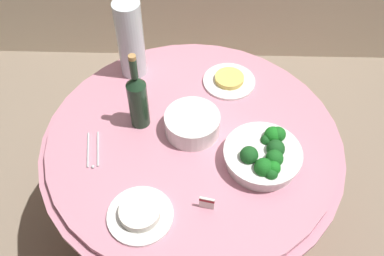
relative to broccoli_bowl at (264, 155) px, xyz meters
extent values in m
plane|color=gray|center=(-0.26, 0.12, -0.78)|extent=(6.00, 6.00, 0.00)
cylinder|color=maroon|center=(-0.26, 0.12, -0.44)|extent=(1.01, 1.01, 0.69)
cylinder|color=pink|center=(-0.26, 0.12, -0.08)|extent=(1.16, 1.16, 0.02)
cylinder|color=pink|center=(-0.26, 0.12, -0.06)|extent=(1.10, 1.10, 0.03)
cylinder|color=white|center=(0.00, 0.00, -0.02)|extent=(0.26, 0.26, 0.05)
cylinder|color=white|center=(0.00, 0.00, 0.01)|extent=(0.28, 0.28, 0.01)
sphere|color=#19521E|center=(-0.06, -0.02, 0.03)|extent=(0.06, 0.06, 0.06)
sphere|color=#196A1E|center=(-0.01, -0.07, 0.03)|extent=(0.07, 0.07, 0.07)
sphere|color=#195D1E|center=(0.01, -0.09, 0.02)|extent=(0.05, 0.05, 0.05)
sphere|color=#19691E|center=(0.05, 0.07, 0.04)|extent=(0.06, 0.06, 0.06)
sphere|color=#19791E|center=(0.02, -0.07, 0.03)|extent=(0.05, 0.05, 0.05)
sphere|color=#19611E|center=(0.03, -0.04, 0.03)|extent=(0.06, 0.06, 0.06)
sphere|color=#19551E|center=(0.01, 0.05, 0.02)|extent=(0.04, 0.04, 0.04)
sphere|color=#19771E|center=(0.03, 0.07, 0.03)|extent=(0.06, 0.06, 0.06)
sphere|color=#19511E|center=(0.04, 0.01, 0.03)|extent=(0.07, 0.07, 0.07)
cylinder|color=white|center=(-0.26, 0.15, -0.04)|extent=(0.21, 0.21, 0.01)
cylinder|color=white|center=(-0.26, 0.15, -0.03)|extent=(0.21, 0.21, 0.01)
cylinder|color=white|center=(-0.26, 0.15, -0.02)|extent=(0.21, 0.21, 0.01)
cylinder|color=white|center=(-0.26, 0.15, -0.01)|extent=(0.21, 0.21, 0.01)
cylinder|color=white|center=(-0.26, 0.15, 0.00)|extent=(0.21, 0.21, 0.01)
cylinder|color=white|center=(-0.26, 0.15, 0.01)|extent=(0.21, 0.21, 0.01)
cylinder|color=white|center=(-0.26, 0.15, 0.02)|extent=(0.21, 0.21, 0.01)
cylinder|color=white|center=(-0.26, 0.15, 0.03)|extent=(0.21, 0.21, 0.01)
cylinder|color=#1C3722|center=(-0.46, 0.18, 0.06)|extent=(0.07, 0.07, 0.20)
cone|color=#1C3722|center=(-0.46, 0.18, 0.18)|extent=(0.07, 0.07, 0.04)
cylinder|color=#1C3722|center=(-0.46, 0.18, 0.24)|extent=(0.03, 0.03, 0.08)
cylinder|color=#B2844C|center=(-0.46, 0.18, 0.28)|extent=(0.03, 0.03, 0.02)
cylinder|color=silver|center=(-0.52, 0.48, 0.13)|extent=(0.11, 0.11, 0.34)
sphere|color=#E5B26B|center=(-0.50, 0.48, 0.00)|extent=(0.06, 0.06, 0.06)
sphere|color=#E5B26B|center=(-0.53, 0.49, 0.00)|extent=(0.06, 0.06, 0.06)
sphere|color=#E5B26B|center=(-0.53, 0.46, 0.00)|extent=(0.06, 0.06, 0.06)
sphere|color=#72C64C|center=(-0.50, 0.49, 0.05)|extent=(0.06, 0.06, 0.06)
sphere|color=#72C64C|center=(-0.54, 0.48, 0.05)|extent=(0.06, 0.06, 0.06)
sphere|color=#72C64C|center=(-0.52, 0.45, 0.05)|extent=(0.06, 0.06, 0.06)
sphere|color=red|center=(-0.51, 0.49, 0.10)|extent=(0.06, 0.06, 0.06)
sphere|color=red|center=(-0.54, 0.47, 0.10)|extent=(0.06, 0.06, 0.06)
sphere|color=red|center=(-0.50, 0.46, 0.10)|extent=(0.06, 0.06, 0.06)
sphere|color=#E5B26B|center=(-0.52, 0.50, 0.15)|extent=(0.06, 0.06, 0.06)
sphere|color=#E5B26B|center=(-0.53, 0.46, 0.15)|extent=(0.06, 0.06, 0.06)
sphere|color=#E5B26B|center=(-0.50, 0.47, 0.15)|extent=(0.06, 0.06, 0.06)
sphere|color=#72C64C|center=(-0.53, 0.49, 0.21)|extent=(0.06, 0.06, 0.06)
sphere|color=#72C64C|center=(-0.52, 0.45, 0.21)|extent=(0.06, 0.06, 0.06)
sphere|color=#72C64C|center=(-0.50, 0.48, 0.21)|extent=(0.06, 0.06, 0.06)
cylinder|color=silver|center=(-0.64, 0.04, -0.04)|extent=(0.03, 0.16, 0.01)
cylinder|color=silver|center=(-0.60, 0.05, -0.04)|extent=(0.03, 0.16, 0.01)
sphere|color=silver|center=(-0.61, -0.04, -0.04)|extent=(0.01, 0.01, 0.01)
cylinder|color=white|center=(-0.42, -0.23, -0.04)|extent=(0.22, 0.22, 0.01)
cylinder|color=white|center=(-0.42, -0.23, -0.02)|extent=(0.14, 0.14, 0.03)
cylinder|color=white|center=(-0.11, 0.42, -0.04)|extent=(0.22, 0.22, 0.01)
cylinder|color=#EACC60|center=(-0.11, 0.42, -0.02)|extent=(0.12, 0.12, 0.02)
cube|color=white|center=(-0.20, -0.19, -0.02)|extent=(0.05, 0.02, 0.05)
cube|color=maroon|center=(-0.20, -0.19, 0.00)|extent=(0.05, 0.02, 0.01)
camera|label=1|loc=(-0.23, -0.92, 1.23)|focal=40.57mm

